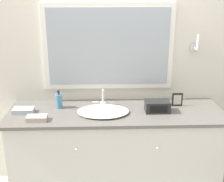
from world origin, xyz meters
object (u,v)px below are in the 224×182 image
object	(u,v)px
sink_basin	(103,111)
appliance_box	(157,106)
picture_frame	(177,100)
soap_bottle	(59,101)

from	to	relation	value
sink_basin	appliance_box	world-z (taller)	sink_basin
appliance_box	picture_frame	bearing A→B (deg)	31.35
sink_basin	picture_frame	distance (m)	0.72
soap_bottle	picture_frame	xyz separation A→B (m)	(1.12, 0.01, -0.01)
soap_bottle	picture_frame	world-z (taller)	soap_bottle
appliance_box	sink_basin	bearing A→B (deg)	-179.16
soap_bottle	appliance_box	distance (m)	0.92
sink_basin	soap_bottle	world-z (taller)	soap_bottle
sink_basin	picture_frame	world-z (taller)	sink_basin
sink_basin	appliance_box	distance (m)	0.50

